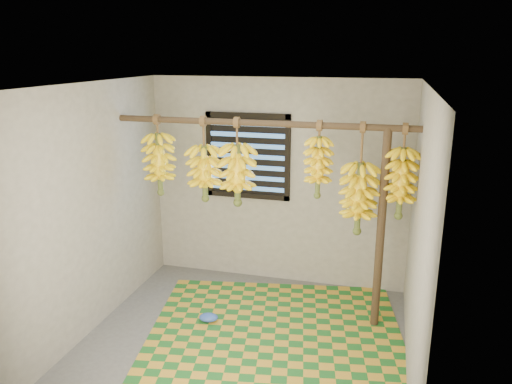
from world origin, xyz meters
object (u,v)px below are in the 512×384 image
(woven_mat, at_px, (276,328))
(banana_bunch_c, at_px, (237,175))
(banana_bunch_b, at_px, (205,173))
(banana_bunch_d, at_px, (318,167))
(banana_bunch_f, at_px, (401,183))
(banana_bunch_a, at_px, (159,164))
(plastic_bag, at_px, (209,317))
(banana_bunch_e, at_px, (359,199))
(support_post, at_px, (381,232))

(woven_mat, bearing_deg, banana_bunch_c, 145.47)
(banana_bunch_b, bearing_deg, banana_bunch_c, 0.00)
(banana_bunch_d, bearing_deg, banana_bunch_b, 180.00)
(banana_bunch_f, bearing_deg, banana_bunch_a, 180.00)
(woven_mat, height_order, plastic_bag, plastic_bag)
(banana_bunch_c, bearing_deg, banana_bunch_d, 0.00)
(banana_bunch_d, bearing_deg, banana_bunch_a, 180.00)
(woven_mat, relative_size, banana_bunch_a, 2.91)
(banana_bunch_c, height_order, banana_bunch_f, same)
(banana_bunch_c, xyz_separation_m, banana_bunch_d, (0.81, 0.00, 0.13))
(banana_bunch_b, height_order, banana_bunch_d, same)
(banana_bunch_a, xyz_separation_m, banana_bunch_f, (2.44, 0.00, -0.04))
(banana_bunch_d, bearing_deg, banana_bunch_e, 0.00)
(banana_bunch_c, bearing_deg, plastic_bag, -117.62)
(banana_bunch_d, bearing_deg, banana_bunch_c, 180.00)
(woven_mat, relative_size, banana_bunch_c, 2.76)
(banana_bunch_b, bearing_deg, plastic_bag, -69.20)
(support_post, relative_size, banana_bunch_b, 2.29)
(support_post, relative_size, banana_bunch_f, 2.24)
(woven_mat, relative_size, banana_bunch_e, 2.26)
(banana_bunch_b, bearing_deg, banana_bunch_f, 0.00)
(banana_bunch_b, bearing_deg, banana_bunch_e, 0.00)
(banana_bunch_a, height_order, banana_bunch_d, same)
(banana_bunch_a, bearing_deg, banana_bunch_b, 0.00)
(banana_bunch_e, xyz_separation_m, banana_bunch_f, (0.37, 0.00, 0.18))
(support_post, height_order, banana_bunch_e, banana_bunch_e)
(support_post, bearing_deg, banana_bunch_a, 180.00)
(banana_bunch_b, xyz_separation_m, banana_bunch_d, (1.16, 0.00, 0.13))
(support_post, xyz_separation_m, banana_bunch_d, (-0.62, 0.00, 0.60))
(woven_mat, distance_m, banana_bunch_f, 1.88)
(plastic_bag, height_order, banana_bunch_e, banana_bunch_e)
(banana_bunch_a, distance_m, banana_bunch_b, 0.51)
(woven_mat, relative_size, banana_bunch_d, 3.26)
(banana_bunch_f, bearing_deg, woven_mat, -162.95)
(plastic_bag, relative_size, banana_bunch_e, 0.18)
(woven_mat, distance_m, banana_bunch_a, 2.06)
(banana_bunch_a, xyz_separation_m, banana_bunch_c, (0.85, 0.00, -0.06))
(plastic_bag, bearing_deg, banana_bunch_a, 149.18)
(woven_mat, xyz_separation_m, banana_bunch_f, (1.10, 0.34, 1.49))
(banana_bunch_b, distance_m, banana_bunch_e, 1.57)
(banana_bunch_a, relative_size, banana_bunch_d, 1.12)
(banana_bunch_f, bearing_deg, support_post, 180.00)
(support_post, bearing_deg, banana_bunch_c, 180.00)
(woven_mat, height_order, banana_bunch_b, banana_bunch_b)
(banana_bunch_e, bearing_deg, support_post, 0.00)
(woven_mat, xyz_separation_m, banana_bunch_a, (-1.34, 0.34, 1.53))
(woven_mat, distance_m, plastic_bag, 0.69)
(banana_bunch_c, distance_m, banana_bunch_d, 0.82)
(support_post, bearing_deg, woven_mat, -160.44)
(banana_bunch_f, bearing_deg, banana_bunch_d, 180.00)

